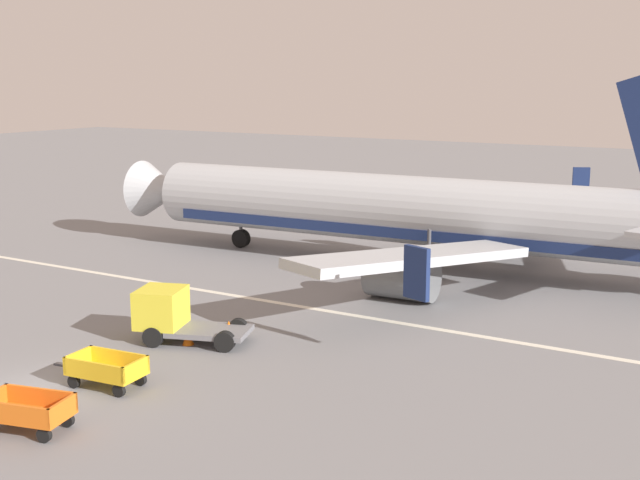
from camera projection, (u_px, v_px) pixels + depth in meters
name	position (u px, v px, depth m)	size (l,w,h in m)	color
ground_plane	(34.00, 392.00, 27.25)	(220.00, 220.00, 0.00)	slate
apron_stripe	(264.00, 300.00, 38.42)	(120.00, 0.36, 0.01)	silver
airplane	(418.00, 212.00, 44.65)	(37.63, 30.26, 11.34)	#B2B7BC
baggage_cart_nearest	(27.00, 411.00, 24.14)	(3.62, 1.96, 1.07)	orange
baggage_cart_second_in_row	(106.00, 370.00, 27.59)	(3.61, 1.64, 1.07)	gold
service_truck_beside_carts	(173.00, 314.00, 32.31)	(4.76, 3.25, 2.10)	slate
traffic_cone_near_plane	(229.00, 330.00, 32.72)	(0.56, 0.56, 0.74)	orange
traffic_cone_mid_apron	(188.00, 337.00, 32.02)	(0.46, 0.46, 0.60)	orange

